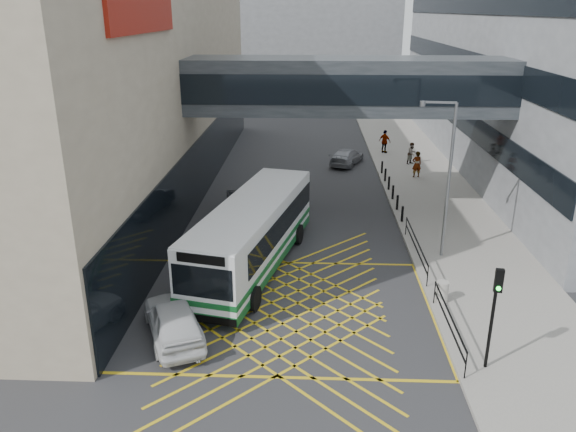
# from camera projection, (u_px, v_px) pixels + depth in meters

# --- Properties ---
(ground) EXTENTS (120.00, 120.00, 0.00)m
(ground) POSITION_uv_depth(u_px,v_px,m) (284.00, 309.00, 22.91)
(ground) COLOR #333335
(building_whsmith) EXTENTS (24.17, 42.00, 16.00)m
(building_whsmith) POSITION_uv_depth(u_px,v_px,m) (15.00, 68.00, 35.84)
(building_whsmith) COLOR tan
(building_whsmith) RESTS_ON ground
(building_far) EXTENTS (28.00, 16.00, 18.00)m
(building_far) POSITION_uv_depth(u_px,v_px,m) (291.00, 29.00, 76.09)
(building_far) COLOR gray
(building_far) RESTS_ON ground
(skybridge) EXTENTS (20.00, 4.10, 3.00)m
(skybridge) POSITION_uv_depth(u_px,v_px,m) (347.00, 85.00, 31.43)
(skybridge) COLOR #33383D
(skybridge) RESTS_ON ground
(pavement) EXTENTS (6.00, 54.00, 0.16)m
(pavement) POSITION_uv_depth(u_px,v_px,m) (433.00, 196.00, 36.58)
(pavement) COLOR gray
(pavement) RESTS_ON ground
(box_junction) EXTENTS (12.00, 9.00, 0.01)m
(box_junction) POSITION_uv_depth(u_px,v_px,m) (284.00, 309.00, 22.91)
(box_junction) COLOR gold
(box_junction) RESTS_ON ground
(bus) EXTENTS (5.25, 11.97, 3.27)m
(bus) POSITION_uv_depth(u_px,v_px,m) (254.00, 232.00, 26.14)
(bus) COLOR white
(bus) RESTS_ON ground
(car_white) EXTENTS (3.71, 5.23, 1.54)m
(car_white) POSITION_uv_depth(u_px,v_px,m) (173.00, 319.00, 20.70)
(car_white) COLOR white
(car_white) RESTS_ON ground
(car_dark) EXTENTS (2.82, 5.08, 1.50)m
(car_dark) POSITION_uv_depth(u_px,v_px,m) (242.00, 202.00, 33.32)
(car_dark) COLOR #212327
(car_dark) RESTS_ON ground
(car_silver) EXTENTS (3.23, 4.62, 1.33)m
(car_silver) POSITION_uv_depth(u_px,v_px,m) (347.00, 156.00, 44.05)
(car_silver) COLOR gray
(car_silver) RESTS_ON ground
(traffic_light) EXTENTS (0.28, 0.44, 3.74)m
(traffic_light) POSITION_uv_depth(u_px,v_px,m) (495.00, 305.00, 18.06)
(traffic_light) COLOR black
(traffic_light) RESTS_ON pavement
(street_lamp) EXTENTS (1.71, 0.37, 7.49)m
(street_lamp) POSITION_uv_depth(u_px,v_px,m) (446.00, 171.00, 26.15)
(street_lamp) COLOR slate
(street_lamp) RESTS_ON pavement
(litter_bin) EXTENTS (0.51, 0.51, 0.88)m
(litter_bin) POSITION_uv_depth(u_px,v_px,m) (442.00, 291.00, 23.10)
(litter_bin) COLOR #ADA89E
(litter_bin) RESTS_ON pavement
(kerb_railings) EXTENTS (0.05, 12.54, 1.00)m
(kerb_railings) POSITION_uv_depth(u_px,v_px,m) (429.00, 274.00, 24.03)
(kerb_railings) COLOR black
(kerb_railings) RESTS_ON pavement
(bollards) EXTENTS (0.14, 10.14, 0.90)m
(bollards) POSITION_uv_depth(u_px,v_px,m) (391.00, 188.00, 36.51)
(bollards) COLOR black
(bollards) RESTS_ON pavement
(pedestrian_a) EXTENTS (0.85, 0.69, 1.88)m
(pedestrian_a) POSITION_uv_depth(u_px,v_px,m) (417.00, 164.00, 40.05)
(pedestrian_a) COLOR gray
(pedestrian_a) RESTS_ON pavement
(pedestrian_b) EXTENTS (0.93, 0.90, 1.68)m
(pedestrian_b) POSITION_uv_depth(u_px,v_px,m) (412.00, 153.00, 43.54)
(pedestrian_b) COLOR gray
(pedestrian_b) RESTS_ON pavement
(pedestrian_c) EXTENTS (1.21, 1.16, 1.91)m
(pedestrian_c) POSITION_uv_depth(u_px,v_px,m) (385.00, 142.00, 46.84)
(pedestrian_c) COLOR gray
(pedestrian_c) RESTS_ON pavement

